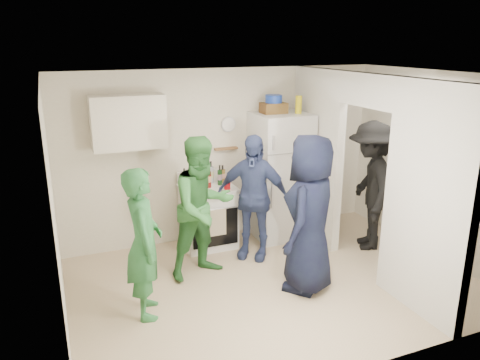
% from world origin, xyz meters
% --- Properties ---
extents(floor, '(4.80, 4.80, 0.00)m').
position_xyz_m(floor, '(0.00, 0.00, 0.00)').
color(floor, '#C3AF8A').
rests_on(floor, ground).
extents(wall_back, '(4.80, 0.00, 4.80)m').
position_xyz_m(wall_back, '(0.00, 1.70, 1.25)').
color(wall_back, silver).
rests_on(wall_back, floor).
extents(wall_front, '(4.80, 0.00, 4.80)m').
position_xyz_m(wall_front, '(0.00, -1.70, 1.25)').
color(wall_front, silver).
rests_on(wall_front, floor).
extents(wall_left, '(0.00, 3.40, 3.40)m').
position_xyz_m(wall_left, '(-2.40, 0.00, 1.25)').
color(wall_left, silver).
rests_on(wall_left, floor).
extents(wall_right, '(0.00, 3.40, 3.40)m').
position_xyz_m(wall_right, '(2.40, 0.00, 1.25)').
color(wall_right, silver).
rests_on(wall_right, floor).
extents(ceiling, '(4.80, 4.80, 0.00)m').
position_xyz_m(ceiling, '(0.00, 0.00, 2.50)').
color(ceiling, white).
rests_on(ceiling, wall_back).
extents(partition_pier_back, '(0.12, 1.20, 2.50)m').
position_xyz_m(partition_pier_back, '(1.20, 1.10, 1.25)').
color(partition_pier_back, silver).
rests_on(partition_pier_back, floor).
extents(partition_pier_front, '(0.12, 1.20, 2.50)m').
position_xyz_m(partition_pier_front, '(1.20, -1.10, 1.25)').
color(partition_pier_front, silver).
rests_on(partition_pier_front, floor).
extents(partition_header, '(0.12, 1.00, 0.40)m').
position_xyz_m(partition_header, '(1.20, 0.00, 2.30)').
color(partition_header, silver).
rests_on(partition_header, partition_pier_back).
extents(stove, '(0.75, 0.62, 0.89)m').
position_xyz_m(stove, '(-0.39, 1.37, 0.45)').
color(stove, white).
rests_on(stove, floor).
extents(upper_cabinet, '(0.95, 0.34, 0.70)m').
position_xyz_m(upper_cabinet, '(-1.40, 1.52, 1.85)').
color(upper_cabinet, silver).
rests_on(upper_cabinet, wall_back).
extents(fridge, '(0.77, 0.75, 1.87)m').
position_xyz_m(fridge, '(0.73, 1.34, 0.93)').
color(fridge, silver).
rests_on(fridge, floor).
extents(wicker_basket, '(0.35, 0.25, 0.15)m').
position_xyz_m(wicker_basket, '(0.63, 1.39, 1.94)').
color(wicker_basket, brown).
rests_on(wicker_basket, fridge).
extents(blue_bowl, '(0.24, 0.24, 0.11)m').
position_xyz_m(blue_bowl, '(0.63, 1.39, 2.07)').
color(blue_bowl, '#16359C').
rests_on(blue_bowl, wicker_basket).
extents(yellow_cup_stack_top, '(0.09, 0.09, 0.25)m').
position_xyz_m(yellow_cup_stack_top, '(0.95, 1.24, 1.99)').
color(yellow_cup_stack_top, yellow).
rests_on(yellow_cup_stack_top, fridge).
extents(wall_clock, '(0.22, 0.02, 0.22)m').
position_xyz_m(wall_clock, '(0.05, 1.68, 1.70)').
color(wall_clock, white).
rests_on(wall_clock, wall_back).
extents(spice_shelf, '(0.35, 0.08, 0.03)m').
position_xyz_m(spice_shelf, '(0.00, 1.65, 1.35)').
color(spice_shelf, olive).
rests_on(spice_shelf, wall_back).
extents(nook_window, '(0.03, 0.70, 0.80)m').
position_xyz_m(nook_window, '(2.38, 0.20, 1.65)').
color(nook_window, black).
rests_on(nook_window, wall_right).
extents(nook_window_frame, '(0.04, 0.76, 0.86)m').
position_xyz_m(nook_window_frame, '(2.36, 0.20, 1.65)').
color(nook_window_frame, white).
rests_on(nook_window_frame, wall_right).
extents(nook_valance, '(0.04, 0.82, 0.18)m').
position_xyz_m(nook_valance, '(2.34, 0.20, 2.00)').
color(nook_valance, white).
rests_on(nook_valance, wall_right).
extents(yellow_cup_stack_stove, '(0.09, 0.09, 0.25)m').
position_xyz_m(yellow_cup_stack_stove, '(-0.51, 1.15, 1.02)').
color(yellow_cup_stack_stove, '#FFB015').
rests_on(yellow_cup_stack_stove, stove).
extents(red_cup, '(0.09, 0.09, 0.12)m').
position_xyz_m(red_cup, '(-0.17, 1.17, 0.95)').
color(red_cup, red).
rests_on(red_cup, stove).
extents(person_green_left, '(0.48, 0.65, 1.65)m').
position_xyz_m(person_green_left, '(-1.57, -0.04, 0.82)').
color(person_green_left, '#317B42').
rests_on(person_green_left, floor).
extents(person_green_center, '(1.01, 0.87, 1.79)m').
position_xyz_m(person_green_center, '(-0.71, 0.57, 0.89)').
color(person_green_center, '#38803E').
rests_on(person_green_center, floor).
extents(person_denim, '(1.04, 0.96, 1.71)m').
position_xyz_m(person_denim, '(0.06, 0.81, 0.85)').
color(person_denim, '#364A77').
rests_on(person_denim, floor).
extents(person_navy, '(1.08, 1.06, 1.88)m').
position_xyz_m(person_navy, '(0.32, -0.22, 0.94)').
color(person_navy, black).
rests_on(person_navy, floor).
extents(person_nook, '(1.12, 1.36, 1.82)m').
position_xyz_m(person_nook, '(1.71, 0.48, 0.91)').
color(person_nook, black).
rests_on(person_nook, floor).
extents(bottle_a, '(0.06, 0.06, 0.27)m').
position_xyz_m(bottle_a, '(-0.69, 1.49, 1.03)').
color(bottle_a, maroon).
rests_on(bottle_a, stove).
extents(bottle_b, '(0.07, 0.07, 0.24)m').
position_xyz_m(bottle_b, '(-0.56, 1.29, 1.01)').
color(bottle_b, '#1F5D2E').
rests_on(bottle_b, stove).
extents(bottle_c, '(0.07, 0.07, 0.26)m').
position_xyz_m(bottle_c, '(-0.48, 1.50, 1.02)').
color(bottle_c, silver).
rests_on(bottle_c, stove).
extents(bottle_d, '(0.06, 0.06, 0.31)m').
position_xyz_m(bottle_d, '(-0.37, 1.33, 1.04)').
color(bottle_d, maroon).
rests_on(bottle_d, stove).
extents(bottle_e, '(0.08, 0.08, 0.32)m').
position_xyz_m(bottle_e, '(-0.28, 1.54, 1.05)').
color(bottle_e, '#979CA7').
rests_on(bottle_e, stove).
extents(bottle_f, '(0.07, 0.07, 0.29)m').
position_xyz_m(bottle_f, '(-0.19, 1.39, 1.04)').
color(bottle_f, '#17401B').
rests_on(bottle_f, stove).
extents(bottle_g, '(0.08, 0.08, 0.26)m').
position_xyz_m(bottle_g, '(-0.12, 1.49, 1.02)').
color(bottle_g, olive).
rests_on(bottle_g, stove).
extents(bottle_h, '(0.07, 0.07, 0.28)m').
position_xyz_m(bottle_h, '(-0.68, 1.25, 1.03)').
color(bottle_h, '#9A9EA6').
rests_on(bottle_h, stove).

